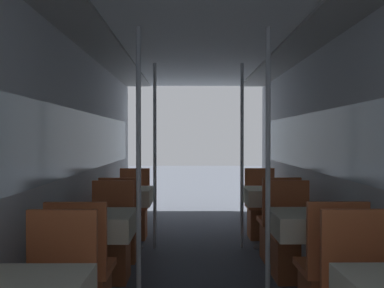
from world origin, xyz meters
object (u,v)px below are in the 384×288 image
(support_pole_left_1, at_px, (139,165))
(chair_left_far_2, at_px, (133,216))
(support_pole_right_1, at_px, (268,165))
(chair_right_near_2, at_px, (278,234))
(chair_left_far_1, at_px, (110,249))
(support_pole_left_2, at_px, (155,156))
(support_pole_right_2, at_px, (242,156))
(chair_left_near_2, at_px, (121,235))
(dining_table_left_1, at_px, (98,229))
(chair_right_far_2, at_px, (261,216))
(dining_table_left_2, at_px, (128,199))
(dining_table_right_2, at_px, (269,199))
(chair_right_far_1, at_px, (292,249))
(dining_table_right_1, at_px, (308,229))

(support_pole_left_1, distance_m, chair_left_far_2, 2.45)
(support_pole_right_1, bearing_deg, chair_right_near_2, 73.98)
(chair_left_far_1, xyz_separation_m, chair_right_near_2, (1.76, 0.63, 0.00))
(support_pole_left_2, relative_size, chair_right_near_2, 2.43)
(support_pole_right_1, relative_size, support_pole_right_2, 1.00)
(chair_left_near_2, bearing_deg, support_pole_right_2, 21.18)
(support_pole_left_1, xyz_separation_m, support_pole_right_2, (1.08, 1.73, 0.00))
(dining_table_left_1, distance_m, chair_left_near_2, 1.22)
(chair_right_near_2, xyz_separation_m, chair_right_far_2, (0.00, 1.10, 0.00))
(dining_table_left_1, xyz_separation_m, support_pole_left_2, (0.34, 1.73, 0.54))
(dining_table_left_2, relative_size, chair_right_near_2, 0.79)
(dining_table_left_2, relative_size, chair_right_far_2, 0.79)
(support_pole_left_1, xyz_separation_m, dining_table_left_2, (-0.34, 1.73, -0.54))
(support_pole_left_2, bearing_deg, chair_left_far_1, -106.02)
(dining_table_left_1, relative_size, support_pole_right_2, 0.32)
(support_pole_left_1, xyz_separation_m, dining_table_right_2, (1.42, 1.73, -0.54))
(chair_left_near_2, height_order, chair_right_far_1, same)
(dining_table_right_1, bearing_deg, chair_right_near_2, 90.00)
(chair_left_far_1, xyz_separation_m, support_pole_right_1, (1.42, -0.55, 0.85))
(chair_right_far_2, bearing_deg, support_pole_right_2, 58.39)
(chair_left_near_2, height_order, support_pole_right_2, support_pole_right_2)
(chair_left_far_2, distance_m, chair_right_far_1, 2.46)
(chair_left_far_2, bearing_deg, support_pole_right_1, 121.92)
(chair_right_far_2, bearing_deg, chair_right_near_2, 90.00)
(chair_right_far_2, bearing_deg, support_pole_left_2, 21.18)
(chair_left_far_1, distance_m, support_pole_right_2, 2.03)
(chair_left_near_2, bearing_deg, chair_right_far_1, -19.68)
(dining_table_left_1, bearing_deg, chair_right_far_2, 52.35)
(chair_left_far_1, height_order, dining_table_left_2, chair_left_far_1)
(support_pole_right_1, bearing_deg, support_pole_left_1, 180.00)
(dining_table_left_2, bearing_deg, chair_right_near_2, -17.38)
(chair_left_far_1, height_order, support_pole_right_1, support_pole_right_1)
(chair_left_far_2, xyz_separation_m, support_pole_left_2, (0.34, -0.55, 0.85))
(support_pole_left_1, distance_m, dining_table_right_2, 2.30)
(chair_right_far_2, bearing_deg, dining_table_right_1, 90.00)
(chair_left_far_2, bearing_deg, dining_table_left_2, 90.00)
(dining_table_right_1, relative_size, support_pole_right_1, 0.32)
(dining_table_left_2, height_order, chair_right_near_2, chair_right_near_2)
(chair_left_far_1, relative_size, chair_left_far_2, 1.00)
(chair_left_far_1, height_order, chair_right_near_2, same)
(chair_left_far_1, height_order, support_pole_left_2, support_pole_left_2)
(dining_table_left_1, height_order, dining_table_left_2, same)
(chair_left_near_2, distance_m, support_pole_right_2, 1.74)
(dining_table_right_2, relative_size, chair_right_far_2, 0.79)
(support_pole_right_1, height_order, chair_right_near_2, support_pole_right_1)
(chair_right_far_2, distance_m, support_pole_right_2, 1.07)
(support_pole_right_1, bearing_deg, support_pole_left_2, 122.02)
(dining_table_left_1, bearing_deg, dining_table_right_2, 44.52)
(chair_left_near_2, bearing_deg, chair_right_near_2, 0.00)
(dining_table_left_1, distance_m, dining_table_right_2, 2.46)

